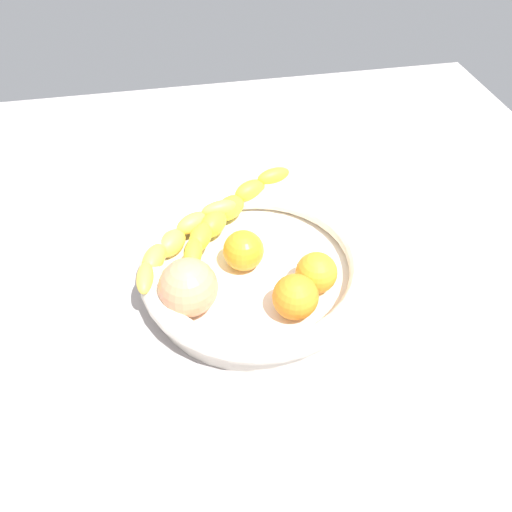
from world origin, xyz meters
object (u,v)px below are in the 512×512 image
Objects in this scene: banana_draped_left at (176,241)px; orange_mid_left at (295,297)px; banana_draped_right at (227,214)px; peach_blush at (188,287)px; fruit_bowl at (256,269)px; orange_front at (243,250)px; orange_mid_right at (316,273)px.

orange_mid_left reaches higher than banana_draped_left.
banana_draped_right is at bearing -160.70° from orange_mid_left.
orange_mid_left is at bearing 75.37° from peach_blush.
banana_draped_right is (-9.18, -2.51, 2.49)cm from fruit_bowl.
orange_front is (-1.59, -1.38, 2.20)cm from fruit_bowl.
banana_draped_right is 3.34× the size of orange_mid_left.
orange_front is at bearing 127.34° from peach_blush.
banana_draped_left is 18.73cm from orange_mid_left.
banana_draped_left is 9.48cm from orange_front.
orange_mid_right is at bearing 59.69° from fruit_bowl.
orange_front is at bearing 66.34° from banana_draped_left.
fruit_bowl is 1.93× the size of banana_draped_left.
peach_blush is (13.54, -6.67, 0.61)cm from banana_draped_right.
orange_mid_right is (5.69, 8.40, -0.05)cm from orange_front.
orange_mid_left is 13.01cm from peach_blush.
banana_draped_left is at bearing -63.37° from banana_draped_right.
fruit_bowl is 10.62cm from peach_blush.
banana_draped_left is at bearing -119.07° from orange_mid_right.
orange_mid_left is (9.23, 4.77, 0.10)cm from orange_front.
fruit_bowl is at bearing 115.41° from peach_blush.
banana_draped_right and orange_front have the same top height.
orange_mid_left is (16.82, 5.89, -0.18)cm from banana_draped_right.
fruit_bowl is 3.04cm from orange_front.
banana_draped_right is 3.46× the size of orange_front.
orange_front is 0.75× the size of peach_blush.
peach_blush is (9.75, 0.89, 1.17)cm from banana_draped_left.
peach_blush reaches higher than banana_draped_right.
banana_draped_right is 7.68cm from orange_front.
banana_draped_left is at bearing -118.18° from fruit_bowl.
banana_draped_left is at bearing -113.66° from orange_front.
banana_draped_left is 0.84× the size of banana_draped_right.
banana_draped_right is at bearing 153.77° from peach_blush.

